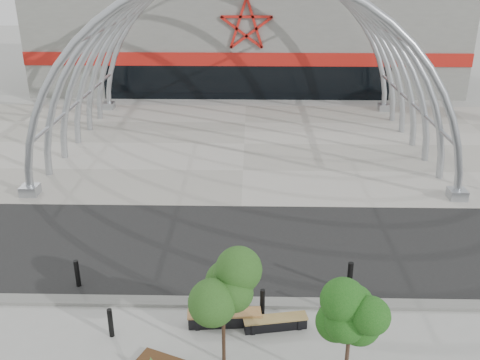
# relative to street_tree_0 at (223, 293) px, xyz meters

# --- Properties ---
(ground) EXTENTS (140.00, 140.00, 0.00)m
(ground) POSITION_rel_street_tree_0_xyz_m (0.30, 2.90, -2.30)
(ground) COLOR #9C9B96
(ground) RESTS_ON ground
(road) EXTENTS (140.00, 7.00, 0.02)m
(road) POSITION_rel_street_tree_0_xyz_m (0.30, 6.40, -2.29)
(road) COLOR black
(road) RESTS_ON ground
(forecourt) EXTENTS (60.00, 17.00, 0.04)m
(forecourt) POSITION_rel_street_tree_0_xyz_m (0.30, 18.40, -2.28)
(forecourt) COLOR #9F9B90
(forecourt) RESTS_ON ground
(kerb) EXTENTS (60.00, 0.50, 0.12)m
(kerb) POSITION_rel_street_tree_0_xyz_m (0.30, 2.65, -2.24)
(kerb) COLOR #62625D
(kerb) RESTS_ON ground
(arena_building) EXTENTS (34.00, 15.24, 8.00)m
(arena_building) POSITION_rel_street_tree_0_xyz_m (0.30, 36.35, 1.69)
(arena_building) COLOR slate
(arena_building) RESTS_ON ground
(vault_canopy) EXTENTS (20.80, 15.80, 20.36)m
(vault_canopy) POSITION_rel_street_tree_0_xyz_m (0.30, 18.40, -2.28)
(vault_canopy) COLOR #A2A7AD
(vault_canopy) RESTS_ON ground
(street_tree_0) EXTENTS (1.40, 1.40, 3.20)m
(street_tree_0) POSITION_rel_street_tree_0_xyz_m (0.00, 0.00, 0.00)
(street_tree_0) COLOR black
(street_tree_0) RESTS_ON ground
(street_tree_1) EXTENTS (1.29, 1.29, 3.05)m
(street_tree_1) POSITION_rel_street_tree_0_xyz_m (3.22, -0.94, -0.11)
(street_tree_1) COLOR #34231B
(street_tree_1) RESTS_ON ground
(bench_0) EXTENTS (2.30, 0.67, 0.48)m
(bench_0) POSITION_rel_street_tree_0_xyz_m (-0.06, 1.58, -2.07)
(bench_0) COLOR black
(bench_0) RESTS_ON ground
(bench_1) EXTENTS (2.00, 0.77, 0.41)m
(bench_1) POSITION_rel_street_tree_0_xyz_m (1.50, 1.44, -2.10)
(bench_1) COLOR black
(bench_1) RESTS_ON ground
(bollard_0) EXTENTS (0.16, 0.16, 1.01)m
(bollard_0) POSITION_rel_street_tree_0_xyz_m (-5.19, 3.55, -1.79)
(bollard_0) COLOR black
(bollard_0) RESTS_ON ground
(bollard_1) EXTENTS (0.15, 0.15, 0.96)m
(bollard_1) POSITION_rel_street_tree_0_xyz_m (-3.42, 1.00, -1.82)
(bollard_1) COLOR black
(bollard_1) RESTS_ON ground
(bollard_2) EXTENTS (0.15, 0.15, 0.96)m
(bollard_2) POSITION_rel_street_tree_0_xyz_m (1.11, 2.07, -1.82)
(bollard_2) COLOR black
(bollard_2) RESTS_ON ground
(bollard_3) EXTENTS (0.18, 0.18, 1.13)m
(bollard_3) POSITION_rel_street_tree_0_xyz_m (4.06, 3.44, -1.74)
(bollard_3) COLOR black
(bollard_3) RESTS_ON ground
(bollard_4) EXTENTS (0.14, 0.14, 0.88)m
(bollard_4) POSITION_rel_street_tree_0_xyz_m (3.55, 2.09, -1.86)
(bollard_4) COLOR black
(bollard_4) RESTS_ON ground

